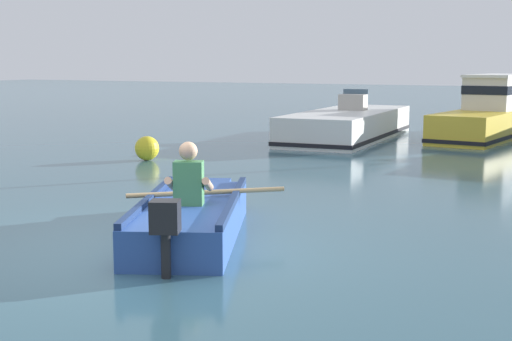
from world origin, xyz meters
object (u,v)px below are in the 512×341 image
Objects in this scene: moored_boat_white at (348,126)px; moored_boat_yellow at (493,114)px; rowboat_with_person at (192,216)px; mooring_buoy at (147,148)px.

moored_boat_white is 1.00× the size of moored_boat_yellow.
moored_boat_yellow is (1.26, 14.03, 0.40)m from rowboat_with_person.
rowboat_with_person is 11.85m from moored_boat_white.
moored_boat_white is 6.62m from mooring_buoy.
rowboat_with_person is 0.56× the size of moored_boat_white.
rowboat_with_person is 6.77× the size of mooring_buoy.
mooring_buoy is at bearing 129.89° from rowboat_with_person.
rowboat_with_person is 14.09m from moored_boat_yellow.
rowboat_with_person is 7.11m from mooring_buoy.
mooring_buoy is at bearing -124.17° from moored_boat_yellow.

